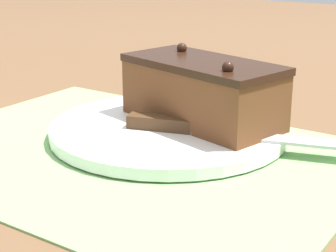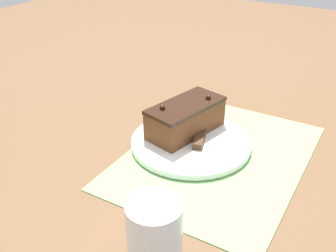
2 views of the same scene
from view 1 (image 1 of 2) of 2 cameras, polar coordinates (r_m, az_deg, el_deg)
name	(u,v)px [view 1 (image 1 of 2)]	position (r m, az deg, el deg)	size (l,w,h in m)	color
ground_plane	(126,154)	(0.57, -4.26, -2.88)	(3.00, 3.00, 0.00)	brown
placemat_woven	(126,152)	(0.57, -4.27, -2.69)	(0.46, 0.34, 0.00)	#7AB266
cake_plate	(168,129)	(0.62, 0.04, -0.31)	(0.26, 0.26, 0.01)	white
chocolate_cake	(202,91)	(0.61, 3.51, 3.55)	(0.19, 0.13, 0.08)	brown
serving_knife	(195,128)	(0.59, 2.80, -0.18)	(0.22, 0.08, 0.01)	#472D19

